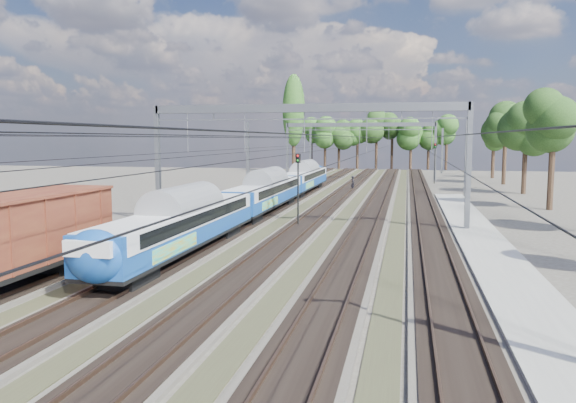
% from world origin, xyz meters
% --- Properties ---
extents(track_bed, '(21.00, 130.00, 0.34)m').
position_xyz_m(track_bed, '(-0.00, 45.00, 0.10)').
color(track_bed, '#47423A').
rests_on(track_bed, ground).
extents(platform, '(3.00, 70.00, 0.30)m').
position_xyz_m(platform, '(12.00, 20.00, 0.15)').
color(platform, gray).
rests_on(platform, ground).
extents(catenary, '(25.65, 130.00, 9.00)m').
position_xyz_m(catenary, '(0.33, 52.69, 6.40)').
color(catenary, slate).
rests_on(catenary, ground).
extents(tree_belt, '(38.90, 100.77, 11.49)m').
position_xyz_m(tree_belt, '(8.66, 90.77, 8.10)').
color(tree_belt, black).
rests_on(tree_belt, ground).
extents(poplar, '(4.40, 4.40, 19.04)m').
position_xyz_m(poplar, '(-14.50, 98.00, 11.89)').
color(poplar, black).
rests_on(poplar, ground).
extents(emu_train, '(2.63, 55.84, 3.85)m').
position_xyz_m(emu_train, '(-4.50, 36.27, 2.27)').
color(emu_train, black).
rests_on(emu_train, ground).
extents(worker, '(0.59, 0.76, 1.87)m').
position_xyz_m(worker, '(0.75, 60.04, 0.93)').
color(worker, black).
rests_on(worker, ground).
extents(signal_near, '(0.39, 0.36, 5.40)m').
position_xyz_m(signal_near, '(-0.45, 29.98, 3.42)').
color(signal_near, black).
rests_on(signal_near, ground).
extents(signal_far, '(0.41, 0.38, 5.84)m').
position_xyz_m(signal_far, '(11.30, 74.08, 3.70)').
color(signal_far, black).
rests_on(signal_far, ground).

